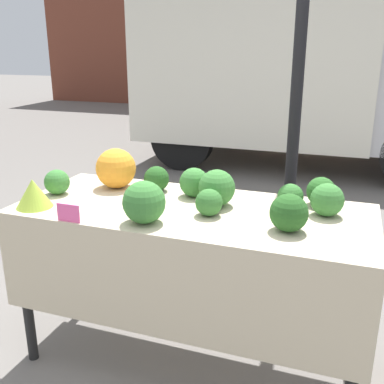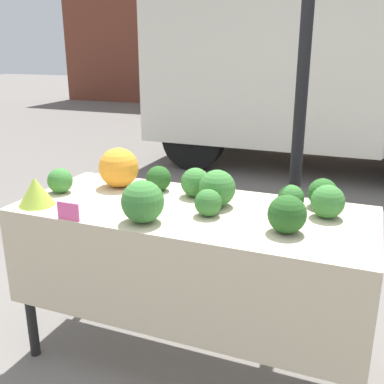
# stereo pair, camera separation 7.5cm
# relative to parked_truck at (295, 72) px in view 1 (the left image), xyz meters

# --- Properties ---
(ground_plane) EXTENTS (40.00, 40.00, 0.00)m
(ground_plane) POSITION_rel_parked_truck_xyz_m (0.11, -4.39, -1.24)
(ground_plane) COLOR slate
(building_facade) EXTENTS (16.00, 0.60, 5.17)m
(building_facade) POSITION_rel_parked_truck_xyz_m (0.11, 5.72, 1.35)
(building_facade) COLOR brown
(building_facade) RESTS_ON ground_plane
(tent_pole) EXTENTS (0.07, 0.07, 2.49)m
(tent_pole) POSITION_rel_parked_truck_xyz_m (0.46, -3.62, 0.01)
(tent_pole) COLOR black
(tent_pole) RESTS_ON ground_plane
(parked_truck) EXTENTS (4.24, 2.07, 2.29)m
(parked_truck) POSITION_rel_parked_truck_xyz_m (0.00, 0.00, 0.00)
(parked_truck) COLOR silver
(parked_truck) RESTS_ON ground_plane
(market_table) EXTENTS (1.67, 0.71, 0.83)m
(market_table) POSITION_rel_parked_truck_xyz_m (0.11, -4.45, -0.53)
(market_table) COLOR beige
(market_table) RESTS_ON ground_plane
(orange_cauliflower) EXTENTS (0.21, 0.21, 0.21)m
(orange_cauliflower) POSITION_rel_parked_truck_xyz_m (-0.38, -4.22, -0.30)
(orange_cauliflower) COLOR orange
(orange_cauliflower) RESTS_ON market_table
(romanesco_head) EXTENTS (0.17, 0.17, 0.14)m
(romanesco_head) POSITION_rel_parked_truck_xyz_m (-0.60, -4.63, -0.34)
(romanesco_head) COLOR #93B238
(romanesco_head) RESTS_ON market_table
(broccoli_head_0) EXTENTS (0.19, 0.19, 0.19)m
(broccoli_head_0) POSITION_rel_parked_truck_xyz_m (-0.02, -4.63, -0.32)
(broccoli_head_0) COLOR #387533
(broccoli_head_0) RESTS_ON market_table
(broccoli_head_1) EXTENTS (0.12, 0.12, 0.12)m
(broccoli_head_1) POSITION_rel_parked_truck_xyz_m (0.54, -4.25, -0.35)
(broccoli_head_1) COLOR #336B2D
(broccoli_head_1) RESTS_ON market_table
(broccoli_head_2) EXTENTS (0.13, 0.13, 0.13)m
(broccoli_head_2) POSITION_rel_parked_truck_xyz_m (-0.62, -4.42, -0.34)
(broccoli_head_2) COLOR #387533
(broccoli_head_2) RESTS_ON market_table
(broccoli_head_3) EXTENTS (0.13, 0.13, 0.13)m
(broccoli_head_3) POSITION_rel_parked_truck_xyz_m (-0.16, -4.20, -0.34)
(broccoli_head_3) COLOR #23511E
(broccoli_head_3) RESTS_ON market_table
(broccoli_head_4) EXTENTS (0.12, 0.12, 0.12)m
(broccoli_head_4) POSITION_rel_parked_truck_xyz_m (-0.09, -4.47, -0.35)
(broccoli_head_4) COLOR #336B2D
(broccoli_head_4) RESTS_ON market_table
(broccoli_head_5) EXTENTS (0.15, 0.15, 0.15)m
(broccoli_head_5) POSITION_rel_parked_truck_xyz_m (0.06, -4.22, -0.34)
(broccoli_head_5) COLOR #387533
(broccoli_head_5) RESTS_ON market_table
(broccoli_head_6) EXTENTS (0.15, 0.15, 0.15)m
(broccoli_head_6) POSITION_rel_parked_truck_xyz_m (0.71, -4.28, -0.33)
(broccoli_head_6) COLOR #387533
(broccoli_head_6) RESTS_ON market_table
(broccoli_head_7) EXTENTS (0.12, 0.12, 0.12)m
(broccoli_head_7) POSITION_rel_parked_truck_xyz_m (0.21, -4.46, -0.35)
(broccoli_head_7) COLOR #336B2D
(broccoli_head_7) RESTS_ON market_table
(broccoli_head_8) EXTENTS (0.17, 0.17, 0.17)m
(broccoli_head_8) POSITION_rel_parked_truck_xyz_m (0.20, -4.31, -0.32)
(broccoli_head_8) COLOR #387533
(broccoli_head_8) RESTS_ON market_table
(broccoli_head_9) EXTENTS (0.14, 0.14, 0.14)m
(broccoli_head_9) POSITION_rel_parked_truck_xyz_m (0.67, -4.14, -0.34)
(broccoli_head_9) COLOR #285B23
(broccoli_head_9) RESTS_ON market_table
(broccoli_head_10) EXTENTS (0.16, 0.16, 0.16)m
(broccoli_head_10) POSITION_rel_parked_truck_xyz_m (0.57, -4.52, -0.33)
(broccoli_head_10) COLOR #23511E
(broccoli_head_10) RESTS_ON market_table
(price_sign) EXTENTS (0.11, 0.01, 0.08)m
(price_sign) POSITION_rel_parked_truck_xyz_m (-0.34, -4.73, -0.37)
(price_sign) COLOR #F45B9E
(price_sign) RESTS_ON market_table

